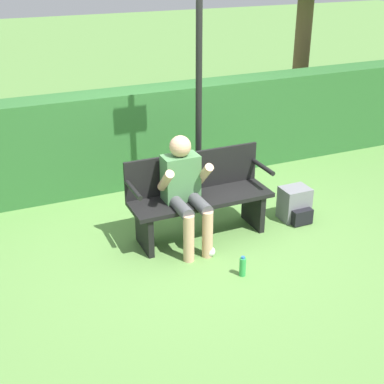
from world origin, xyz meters
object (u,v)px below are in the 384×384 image
water_bottle (243,267)px  park_bench (199,196)px  person_seated (185,187)px  signpost (199,69)px  backpack (295,205)px

water_bottle → park_bench: bearing=92.9°
person_seated → signpost: (0.43, 0.61, 1.03)m
backpack → signpost: (-0.94, 0.62, 1.51)m
park_bench → backpack: bearing=-6.6°
park_bench → signpost: bearing=65.7°
park_bench → person_seated: bearing=-148.7°
signpost → water_bottle: bearing=-97.0°
person_seated → signpost: bearing=54.8°
park_bench → backpack: 1.19m
person_seated → water_bottle: bearing=-71.7°
person_seated → signpost: 1.28m
person_seated → backpack: bearing=-0.2°
backpack → person_seated: bearing=179.8°
person_seated → water_bottle: 1.00m
person_seated → signpost: signpost is taller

